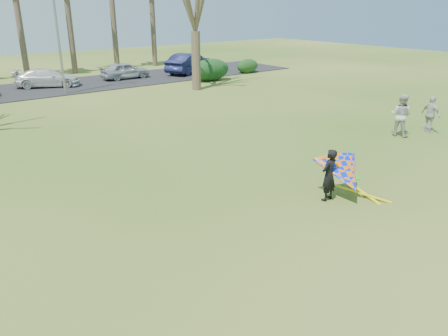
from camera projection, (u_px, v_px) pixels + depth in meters
ground at (268, 225)px, 12.09m from camera, size 100.00×100.00×0.00m
parking_strip at (22, 91)px, 30.52m from camera, size 46.00×7.00×0.06m
streetlight at (59, 25)px, 27.99m from camera, size 2.28×0.18×8.00m
hedge_near at (210, 70)px, 34.37m from camera, size 3.43×1.56×1.72m
hedge_far at (248, 66)px, 38.29m from camera, size 2.19×1.03×1.22m
car_3 at (47, 78)px, 31.65m from camera, size 4.82×3.53×1.30m
car_4 at (125, 70)px, 35.07m from camera, size 3.84×1.54×1.31m
car_5 at (189, 63)px, 37.93m from camera, size 5.43×3.78×1.70m
pedestrian_a at (401, 115)px, 19.94m from camera, size 0.92×1.08×1.94m
pedestrian_b at (431, 115)px, 20.49m from camera, size 0.65×1.09×1.74m
kite_flyer at (343, 174)px, 13.44m from camera, size 2.13×2.39×2.02m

